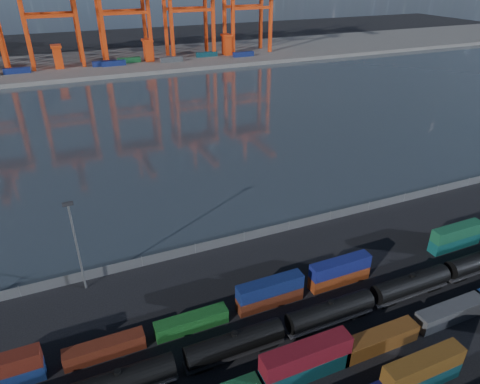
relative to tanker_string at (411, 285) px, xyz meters
name	(u,v)px	position (x,y,z in m)	size (l,w,h in m)	color
ground	(322,344)	(-18.59, -3.06, -2.23)	(700.00, 700.00, 0.00)	black
harbor_water	(154,123)	(-18.59, 101.94, -2.22)	(700.00, 700.00, 0.00)	#29343C
far_quay	(109,62)	(-18.59, 206.94, -1.23)	(700.00, 70.00, 2.00)	#514F4C
container_row_mid	(287,373)	(-26.42, -6.66, -0.45)	(142.23, 2.55, 5.43)	#414447
container_row_north	(321,280)	(-12.49, 7.21, -0.35)	(139.67, 2.24, 4.77)	#101A50
tanker_string	(411,285)	(0.00, 0.00, 0.00)	(138.45, 3.10, 4.44)	black
waterfront_fence	(244,237)	(-18.59, 24.94, -1.22)	(160.12, 0.12, 2.20)	#595B5E
yard_light_mast	(76,242)	(-48.59, 22.94, 7.07)	(1.60, 0.40, 16.60)	slate
quay_containers	(90,65)	(-29.59, 192.40, 1.07)	(172.58, 10.99, 2.60)	navy
straddle_carriers	(104,53)	(-21.09, 196.94, 5.59)	(140.00, 7.00, 11.10)	#E53D10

